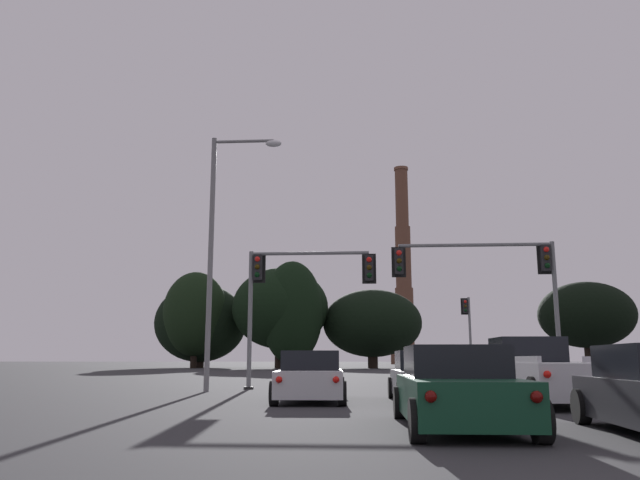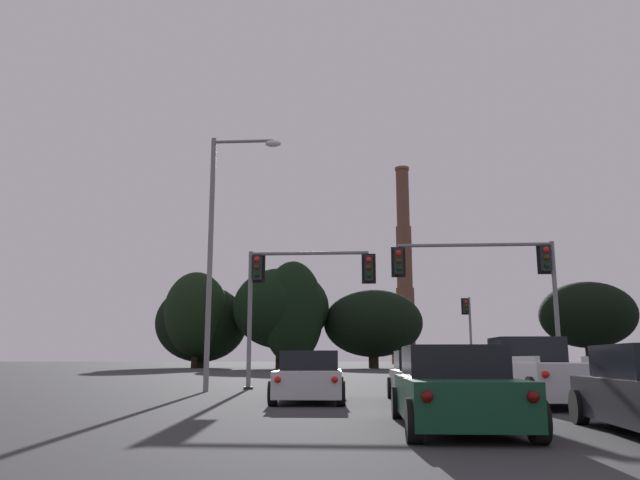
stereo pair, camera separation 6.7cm
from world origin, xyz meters
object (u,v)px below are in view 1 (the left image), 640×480
at_px(traffic_light_far_right, 468,324).
at_px(street_lamp, 221,235).
at_px(pickup_truck_right_lane_front, 543,374).
at_px(traffic_light_overhead_right, 498,275).
at_px(sedan_left_lane_front, 311,377).
at_px(sedan_center_lane_second, 456,389).
at_px(traffic_light_overhead_left, 293,283).
at_px(sedan_center_lane_front, 427,378).
at_px(smokestack, 404,284).

relative_size(traffic_light_far_right, street_lamp, 0.59).
height_order(pickup_truck_right_lane_front, traffic_light_overhead_right, traffic_light_overhead_right).
relative_size(sedan_left_lane_front, pickup_truck_right_lane_front, 0.86).
xyz_separation_m(pickup_truck_right_lane_front, sedan_center_lane_second, (-3.23, -6.27, -0.14)).
bearing_deg(traffic_light_overhead_left, street_lamp, -142.83).
bearing_deg(traffic_light_far_right, sedan_left_lane_front, -107.78).
bearing_deg(sedan_center_lane_second, sedan_center_lane_front, 88.04).
height_order(sedan_center_lane_front, traffic_light_overhead_left, traffic_light_overhead_left).
distance_m(sedan_center_lane_front, traffic_light_overhead_left, 9.36).
distance_m(sedan_left_lane_front, sedan_center_lane_front, 3.32).
bearing_deg(sedan_left_lane_front, smokestack, 82.41).
xyz_separation_m(sedan_center_lane_second, sedan_center_lane_front, (0.16, 6.75, 0.00)).
bearing_deg(street_lamp, traffic_light_far_right, 61.24).
distance_m(sedan_center_lane_front, street_lamp, 10.40).
bearing_deg(traffic_light_overhead_right, smokestack, 87.91).
relative_size(sedan_center_lane_second, traffic_light_overhead_left, 0.84).
relative_size(traffic_light_overhead_right, traffic_light_far_right, 1.14).
bearing_deg(traffic_light_overhead_right, street_lamp, -170.89).
bearing_deg(pickup_truck_right_lane_front, street_lamp, 149.49).
relative_size(pickup_truck_right_lane_front, sedan_center_lane_second, 1.17).
xyz_separation_m(sedan_center_lane_front, traffic_light_overhead_left, (-4.63, 7.29, 3.62)).
relative_size(pickup_truck_right_lane_front, street_lamp, 0.56).
xyz_separation_m(sedan_center_lane_front, street_lamp, (-7.25, 5.30, 5.24)).
relative_size(pickup_truck_right_lane_front, traffic_light_overhead_right, 0.84).
bearing_deg(sedan_left_lane_front, traffic_light_overhead_right, 41.49).
xyz_separation_m(traffic_light_overhead_left, street_lamp, (-2.61, -1.98, 1.62)).
bearing_deg(sedan_center_lane_front, sedan_center_lane_second, -92.40).
relative_size(sedan_center_lane_front, traffic_light_overhead_left, 0.85).
height_order(sedan_center_lane_second, traffic_light_far_right, traffic_light_far_right).
bearing_deg(pickup_truck_right_lane_front, sedan_center_lane_front, 169.93).
height_order(pickup_truck_right_lane_front, sedan_center_lane_front, pickup_truck_right_lane_front).
bearing_deg(pickup_truck_right_lane_front, sedan_center_lane_second, -118.52).
bearing_deg(sedan_left_lane_front, street_lamp, 125.77).
bearing_deg(traffic_light_far_right, pickup_truck_right_lane_front, -95.73).
xyz_separation_m(sedan_left_lane_front, traffic_light_far_right, (9.39, 29.27, 3.13)).
xyz_separation_m(pickup_truck_right_lane_front, sedan_center_lane_front, (-3.07, 0.48, -0.14)).
bearing_deg(pickup_truck_right_lane_front, sedan_left_lane_front, 171.62).
height_order(traffic_light_overhead_right, traffic_light_far_right, traffic_light_overhead_right).
height_order(sedan_center_lane_second, traffic_light_overhead_right, traffic_light_overhead_right).
height_order(pickup_truck_right_lane_front, smokestack, smokestack).
bearing_deg(sedan_center_lane_second, traffic_light_overhead_left, 107.11).
height_order(traffic_light_overhead_right, traffic_light_overhead_left, traffic_light_overhead_right).
height_order(traffic_light_far_right, street_lamp, street_lamp).
height_order(sedan_center_lane_second, traffic_light_overhead_left, traffic_light_overhead_left).
bearing_deg(traffic_light_far_right, street_lamp, -118.76).
xyz_separation_m(traffic_light_far_right, traffic_light_overhead_left, (-10.72, -22.31, 0.49)).
relative_size(sedan_left_lane_front, traffic_light_far_right, 0.83).
xyz_separation_m(traffic_light_overhead_right, street_lamp, (-10.89, -1.75, 1.41)).
distance_m(sedan_center_lane_front, traffic_light_far_right, 30.38).
height_order(sedan_center_lane_second, sedan_center_lane_front, same).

